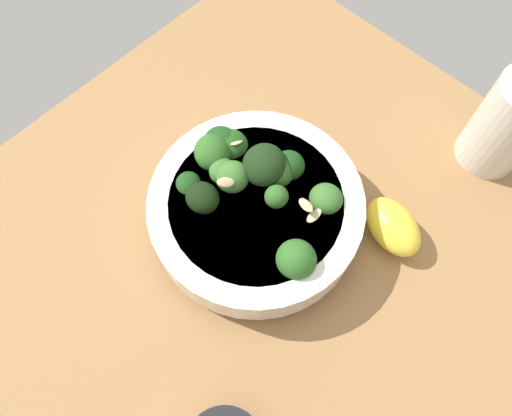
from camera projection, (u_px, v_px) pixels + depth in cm
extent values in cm
cube|color=#996D42|center=(276.00, 238.00, 55.72)|extent=(64.02, 64.02, 3.52)
cylinder|color=silver|center=(256.00, 220.00, 53.94)|extent=(12.37, 12.37, 1.43)
cylinder|color=silver|center=(256.00, 210.00, 51.35)|extent=(22.49, 22.49, 4.29)
cylinder|color=beige|center=(256.00, 203.00, 49.77)|extent=(18.07, 18.07, 0.80)
cylinder|color=#4A8F3C|center=(222.00, 149.00, 53.98)|extent=(1.77, 1.77, 1.03)
ellipsoid|color=#194216|center=(221.00, 142.00, 52.55)|extent=(4.72, 5.18, 4.15)
cylinder|color=#2F662B|center=(224.00, 179.00, 51.71)|extent=(1.63, 1.46, 1.65)
ellipsoid|color=#386B2B|center=(223.00, 172.00, 50.34)|extent=(4.37, 4.44, 3.03)
cylinder|color=#2F662B|center=(214.00, 161.00, 52.95)|extent=(1.65, 1.80, 1.57)
ellipsoid|color=#2D6023|center=(213.00, 152.00, 51.30)|extent=(5.94, 6.19, 4.69)
cylinder|color=#2F662B|center=(295.00, 266.00, 48.31)|extent=(2.17, 2.03, 1.69)
ellipsoid|color=#2D6023|center=(296.00, 259.00, 46.53)|extent=(5.52, 4.82, 4.87)
cylinder|color=#3C7A32|center=(191.00, 192.00, 52.18)|extent=(1.29, 1.48, 1.87)
ellipsoid|color=#194216|center=(189.00, 185.00, 50.74)|extent=(4.42, 4.37, 2.90)
cylinder|color=#4A8F3C|center=(276.00, 202.00, 49.82)|extent=(1.25, 1.49, 1.37)
ellipsoid|color=#2D6023|center=(277.00, 197.00, 48.67)|extent=(4.06, 3.80, 3.53)
cylinder|color=#589D47|center=(204.00, 205.00, 50.63)|extent=(1.57, 1.45, 1.76)
ellipsoid|color=black|center=(202.00, 198.00, 48.98)|extent=(4.33, 4.16, 3.85)
cylinder|color=#2F662B|center=(233.00, 184.00, 51.22)|extent=(1.56, 1.48, 1.45)
ellipsoid|color=#386B2B|center=(232.00, 177.00, 49.77)|extent=(5.29, 5.30, 3.74)
cylinder|color=#2F662B|center=(264.00, 173.00, 51.09)|extent=(2.02, 2.03, 1.23)
ellipsoid|color=black|center=(264.00, 165.00, 49.51)|extent=(5.65, 4.76, 4.79)
cylinder|color=#2F662B|center=(324.00, 206.00, 51.13)|extent=(1.80, 1.75, 1.71)
ellipsoid|color=#386B2B|center=(326.00, 199.00, 49.59)|extent=(5.32, 5.31, 3.80)
cylinder|color=#4A8F3C|center=(230.00, 153.00, 53.81)|extent=(1.78, 1.81, 1.26)
ellipsoid|color=#23511C|center=(230.00, 145.00, 52.44)|extent=(5.91, 6.08, 3.82)
cylinder|color=#589D47|center=(275.00, 178.00, 51.99)|extent=(2.01, 1.99, 1.27)
ellipsoid|color=#2D6023|center=(275.00, 171.00, 50.50)|extent=(5.96, 5.66, 5.23)
cylinder|color=#3C7A32|center=(288.00, 173.00, 52.38)|extent=(1.65, 1.78, 1.83)
ellipsoid|color=#194216|center=(289.00, 165.00, 50.85)|extent=(5.56, 5.04, 4.53)
ellipsoid|color=#DBBC84|center=(237.00, 142.00, 51.41)|extent=(1.94, 1.17, 1.31)
ellipsoid|color=#DBBC84|center=(306.00, 205.00, 47.15)|extent=(1.26, 1.93, 0.39)
ellipsoid|color=#DBBC84|center=(314.00, 216.00, 47.83)|extent=(1.95, 1.28, 1.20)
ellipsoid|color=#DBBC84|center=(226.00, 182.00, 47.84)|extent=(2.04, 1.87, 1.13)
ellipsoid|color=#DBBC84|center=(210.00, 198.00, 49.35)|extent=(1.69, 2.07, 0.64)
ellipsoid|color=yellow|center=(393.00, 227.00, 52.09)|extent=(6.65, 8.37, 4.27)
cylinder|color=beige|center=(508.00, 124.00, 52.96)|extent=(7.34, 7.34, 12.11)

